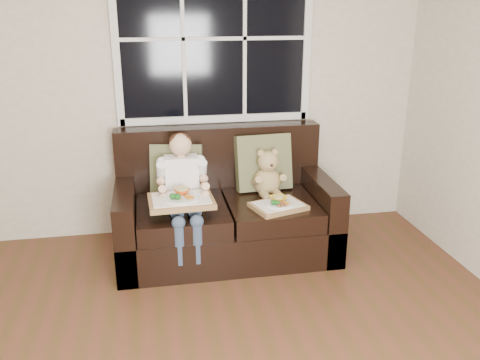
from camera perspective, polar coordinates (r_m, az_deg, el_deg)
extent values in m
cube|color=beige|center=(4.27, -9.48, 11.31)|extent=(4.50, 0.02, 2.70)
cube|color=black|center=(4.26, -2.94, 15.58)|extent=(1.50, 0.02, 1.25)
cube|color=silver|center=(4.34, -2.77, 6.90)|extent=(1.58, 0.04, 0.06)
cube|color=silver|center=(4.21, -13.86, 15.04)|extent=(0.06, 0.04, 1.37)
cube|color=silver|center=(4.42, 7.55, 15.57)|extent=(0.06, 0.04, 1.37)
cube|color=silver|center=(4.25, -2.91, 15.57)|extent=(1.50, 0.03, 0.03)
cube|color=black|center=(4.12, -1.58, -6.20)|extent=(1.70, 0.90, 0.30)
cube|color=black|center=(4.02, -12.61, -4.99)|extent=(0.15, 0.90, 0.60)
cube|color=black|center=(4.24, 8.83, -3.48)|extent=(0.15, 0.90, 0.60)
cube|color=black|center=(4.30, -2.43, 1.75)|extent=(1.70, 0.18, 0.66)
cube|color=black|center=(3.92, -6.50, -4.08)|extent=(0.68, 0.72, 0.15)
cube|color=black|center=(4.02, 3.51, -3.39)|extent=(0.68, 0.72, 0.15)
cube|color=olive|center=(4.10, -7.15, 1.14)|extent=(0.44, 0.26, 0.42)
cube|color=olive|center=(4.19, 2.63, 2.00)|extent=(0.47, 0.24, 0.47)
cube|color=white|center=(3.95, -6.56, 0.17)|extent=(0.26, 0.16, 0.35)
sphere|color=#DEAC88|center=(3.86, -6.70, 4.00)|extent=(0.17, 0.17, 0.17)
ellipsoid|color=#361D11|center=(3.87, -6.73, 4.41)|extent=(0.17, 0.17, 0.12)
cylinder|color=#34435B|center=(3.81, -7.22, -2.87)|extent=(0.10, 0.32, 0.10)
cylinder|color=#34435B|center=(3.82, -5.29, -2.75)|extent=(0.10, 0.32, 0.10)
cylinder|color=#34435B|center=(3.65, -6.82, -7.20)|extent=(0.09, 0.09, 0.30)
cylinder|color=#34435B|center=(3.66, -4.81, -7.06)|extent=(0.09, 0.09, 0.30)
cylinder|color=#DEAC88|center=(3.82, -8.73, 0.02)|extent=(0.07, 0.31, 0.25)
cylinder|color=#DEAC88|center=(3.84, -4.17, 0.29)|extent=(0.07, 0.31, 0.25)
ellipsoid|color=tan|center=(4.12, 3.05, -0.19)|extent=(0.24, 0.21, 0.24)
sphere|color=tan|center=(4.05, 3.14, 2.10)|extent=(0.18, 0.18, 0.17)
sphere|color=tan|center=(4.02, 2.33, 3.02)|extent=(0.06, 0.06, 0.06)
sphere|color=tan|center=(4.05, 3.96, 3.10)|extent=(0.06, 0.06, 0.06)
sphere|color=tan|center=(3.99, 3.36, 1.61)|extent=(0.06, 0.06, 0.06)
sphere|color=black|center=(3.96, 3.45, 1.64)|extent=(0.03, 0.03, 0.03)
cylinder|color=tan|center=(4.01, 2.71, -1.81)|extent=(0.07, 0.13, 0.06)
cylinder|color=tan|center=(4.04, 4.19, -1.70)|extent=(0.07, 0.13, 0.06)
cube|color=olive|center=(3.70, -6.63, -2.37)|extent=(0.48, 0.37, 0.04)
cube|color=silver|center=(3.69, -6.64, -2.05)|extent=(0.42, 0.32, 0.01)
cylinder|color=silver|center=(3.68, -6.63, -1.94)|extent=(0.27, 0.27, 0.02)
imported|color=#DD4A12|center=(3.71, -6.53, -1.28)|extent=(0.12, 0.12, 0.04)
cylinder|color=#E4D87C|center=(3.71, -6.54, -1.18)|extent=(0.10, 0.10, 0.02)
ellipsoid|color=#1F621F|center=(3.62, -7.56, -1.80)|extent=(0.05, 0.05, 0.04)
ellipsoid|color=#1F621F|center=(3.61, -7.02, -1.86)|extent=(0.05, 0.05, 0.04)
cylinder|color=orange|center=(3.63, -5.80, -1.92)|extent=(0.05, 0.07, 0.02)
cube|color=olive|center=(3.86, 4.31, -2.96)|extent=(0.45, 0.39, 0.03)
cube|color=silver|center=(3.85, 4.32, -2.70)|extent=(0.39, 0.33, 0.01)
cylinder|color=silver|center=(3.84, 4.36, -2.62)|extent=(0.22, 0.22, 0.01)
imported|color=yellow|center=(3.87, 4.34, -2.08)|extent=(0.16, 0.16, 0.03)
cylinder|color=#E4D87C|center=(3.87, 4.35, -2.01)|extent=(0.08, 0.08, 0.02)
ellipsoid|color=#1F621F|center=(3.78, 3.77, -2.52)|extent=(0.04, 0.04, 0.04)
ellipsoid|color=#1F621F|center=(3.78, 4.23, -2.56)|extent=(0.04, 0.04, 0.04)
cylinder|color=orange|center=(3.81, 5.12, -2.60)|extent=(0.04, 0.06, 0.01)
cylinder|color=brown|center=(3.78, 4.59, -2.70)|extent=(0.03, 0.08, 0.02)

